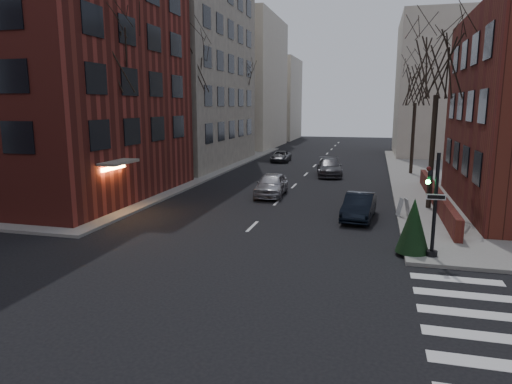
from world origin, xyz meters
TOP-DOWN VIEW (x-y plane):
  - ground at (0.00, 0.00)m, footprint 160.00×160.00m
  - sidewalk_far_left at (-29.00, 30.00)m, footprint 44.00×44.00m
  - building_left_brick at (-15.50, 16.50)m, footprint 15.00×15.00m
  - building_left_tan at (-17.00, 34.00)m, footprint 18.00×18.00m
  - low_wall_right at (9.30, 19.00)m, footprint 0.35×16.00m
  - building_distant_la at (-15.00, 55.00)m, footprint 14.00×16.00m
  - building_distant_ra at (15.00, 50.00)m, footprint 14.00×14.00m
  - building_distant_lb at (-13.00, 72.00)m, footprint 10.00×12.00m
  - traffic_signal at (7.94, 8.99)m, footprint 0.76×0.44m
  - tree_left_a at (-8.80, 14.00)m, footprint 4.18×4.18m
  - tree_left_b at (-8.80, 26.00)m, footprint 4.40×4.40m
  - tree_left_c at (-8.80, 40.00)m, footprint 3.96×3.96m
  - tree_right_a at (8.80, 18.00)m, footprint 3.96×3.96m
  - tree_right_b at (8.80, 32.00)m, footprint 3.74×3.74m
  - streetlamp_near at (-8.20, 22.00)m, footprint 0.36×0.36m
  - streetlamp_far at (-8.20, 42.00)m, footprint 0.36×0.36m
  - parked_sedan at (5.03, 14.88)m, footprint 1.79×4.21m
  - car_lane_silver at (-0.80, 19.87)m, footprint 1.95×4.49m
  - car_lane_gray at (2.04, 29.72)m, footprint 2.69×5.21m
  - car_lane_far at (-3.95, 38.48)m, footprint 2.07×4.12m
  - sandwich_board at (7.30, 15.47)m, footprint 0.58×0.70m
  - evergreen_shrub at (7.30, 9.33)m, footprint 1.73×1.73m

SIDE VIEW (x-z plane):
  - ground at x=0.00m, z-range 0.00..0.00m
  - sidewalk_far_left at x=-29.00m, z-range 0.00..0.15m
  - car_lane_far at x=-3.95m, z-range 0.00..1.12m
  - sandwich_board at x=7.30m, z-range 0.15..1.12m
  - low_wall_right at x=9.30m, z-range 0.15..1.15m
  - parked_sedan at x=5.03m, z-range 0.00..1.35m
  - car_lane_gray at x=2.04m, z-range 0.00..1.45m
  - car_lane_silver at x=-0.80m, z-range 0.00..1.51m
  - evergreen_shrub at x=7.30m, z-range 0.15..2.33m
  - traffic_signal at x=7.94m, z-range -0.09..3.91m
  - streetlamp_near at x=-8.20m, z-range 1.10..7.38m
  - streetlamp_far at x=-8.20m, z-range 1.10..7.38m
  - building_distant_lb at x=-13.00m, z-range 0.00..14.00m
  - tree_right_b at x=8.80m, z-range 3.00..12.18m
  - building_distant_ra at x=15.00m, z-range 0.00..16.00m
  - tree_left_c at x=-8.80m, z-range 3.17..12.89m
  - tree_right_a at x=8.80m, z-range 3.17..12.89m
  - tree_left_a at x=-8.80m, z-range 3.34..13.60m
  - tree_left_b at x=-8.80m, z-range 3.51..14.31m
  - building_left_brick at x=-15.50m, z-range 0.00..18.00m
  - building_distant_la at x=-15.00m, z-range 0.00..18.00m
  - building_left_tan at x=-17.00m, z-range 0.00..28.00m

